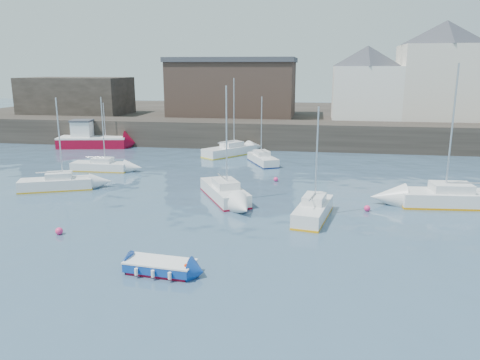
% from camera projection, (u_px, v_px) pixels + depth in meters
% --- Properties ---
extents(water, '(220.00, 220.00, 0.00)m').
position_uv_depth(water, '(198.00, 272.00, 21.53)').
color(water, '#2D4760').
rests_on(water, ground).
extents(quay_wall, '(90.00, 5.00, 3.00)m').
position_uv_depth(quay_wall, '(272.00, 135.00, 54.75)').
color(quay_wall, '#28231E').
rests_on(quay_wall, ground).
extents(land_strip, '(90.00, 32.00, 2.80)m').
position_uv_depth(land_strip, '(283.00, 119.00, 72.03)').
color(land_strip, '#28231E').
rests_on(land_strip, ground).
extents(bldg_east_a, '(13.36, 13.36, 11.80)m').
position_uv_depth(bldg_east_a, '(443.00, 70.00, 56.59)').
color(bldg_east_a, beige).
rests_on(bldg_east_a, land_strip).
extents(bldg_east_d, '(11.14, 11.14, 8.95)m').
position_uv_depth(bldg_east_d, '(366.00, 82.00, 57.87)').
color(bldg_east_d, white).
rests_on(bldg_east_d, land_strip).
extents(warehouse, '(16.40, 10.40, 7.60)m').
position_uv_depth(warehouse, '(233.00, 87.00, 62.16)').
color(warehouse, '#3D2D26').
rests_on(warehouse, land_strip).
extents(bldg_west, '(14.00, 8.00, 5.00)m').
position_uv_depth(bldg_west, '(76.00, 96.00, 64.98)').
color(bldg_west, '#353028').
rests_on(bldg_west, land_strip).
extents(blue_dinghy, '(3.31, 1.85, 0.61)m').
position_uv_depth(blue_dinghy, '(160.00, 266.00, 21.34)').
color(blue_dinghy, maroon).
rests_on(blue_dinghy, ground).
extents(fishing_boat, '(8.25, 4.36, 5.19)m').
position_uv_depth(fishing_boat, '(91.00, 139.00, 54.76)').
color(fishing_boat, maroon).
rests_on(fishing_boat, ground).
extents(sailboat_a, '(5.64, 3.65, 7.00)m').
position_uv_depth(sailboat_a, '(57.00, 183.00, 35.88)').
color(sailboat_a, white).
rests_on(sailboat_a, ground).
extents(sailboat_b, '(4.69, 6.41, 8.00)m').
position_uv_depth(sailboat_b, '(225.00, 192.00, 33.41)').
color(sailboat_b, white).
rests_on(sailboat_b, ground).
extents(sailboat_c, '(2.60, 5.45, 6.89)m').
position_uv_depth(sailboat_c, '(313.00, 210.00, 29.06)').
color(sailboat_c, white).
rests_on(sailboat_c, ground).
extents(sailboat_d, '(7.56, 2.97, 9.43)m').
position_uv_depth(sailboat_d, '(455.00, 198.00, 31.66)').
color(sailboat_d, white).
rests_on(sailboat_d, ground).
extents(sailboat_e, '(5.18, 1.72, 6.64)m').
position_uv_depth(sailboat_e, '(101.00, 166.00, 42.52)').
color(sailboat_e, white).
rests_on(sailboat_e, ground).
extents(sailboat_f, '(3.62, 5.16, 6.46)m').
position_uv_depth(sailboat_f, '(263.00, 159.00, 45.58)').
color(sailboat_f, white).
rests_on(sailboat_f, ground).
extents(sailboat_h, '(5.47, 6.17, 8.08)m').
position_uv_depth(sailboat_h, '(230.00, 150.00, 49.86)').
color(sailboat_h, white).
rests_on(sailboat_h, ground).
extents(buoy_near, '(0.42, 0.42, 0.42)m').
position_uv_depth(buoy_near, '(59.00, 234.00, 26.38)').
color(buoy_near, '#F72D71').
rests_on(buoy_near, ground).
extents(buoy_mid, '(0.41, 0.41, 0.41)m').
position_uv_depth(buoy_mid, '(367.00, 211.00, 30.64)').
color(buoy_mid, '#F72D71').
rests_on(buoy_mid, ground).
extents(buoy_far, '(0.37, 0.37, 0.37)m').
position_uv_depth(buoy_far, '(276.00, 181.00, 38.66)').
color(buoy_far, '#F72D71').
rests_on(buoy_far, ground).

